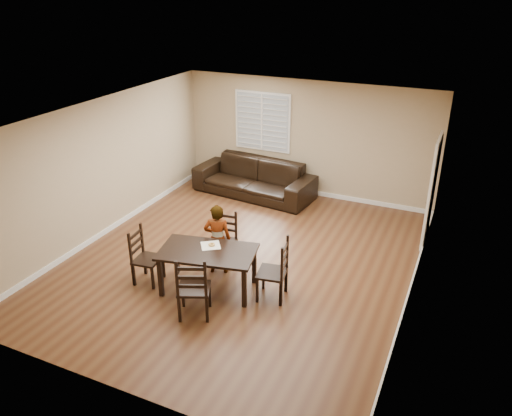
# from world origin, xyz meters

# --- Properties ---
(ground) EXTENTS (7.00, 7.00, 0.00)m
(ground) POSITION_xyz_m (0.00, 0.00, 0.00)
(ground) COLOR brown
(ground) RESTS_ON ground
(room) EXTENTS (6.04, 7.04, 2.72)m
(room) POSITION_xyz_m (0.04, 0.18, 1.81)
(room) COLOR tan
(room) RESTS_ON ground
(dining_table) EXTENTS (1.70, 1.17, 0.73)m
(dining_table) POSITION_xyz_m (-0.09, -1.05, 0.64)
(dining_table) COLOR black
(dining_table) RESTS_ON ground
(chair_near) EXTENTS (0.48, 0.45, 0.97)m
(chair_near) POSITION_xyz_m (-0.29, -0.08, 0.44)
(chair_near) COLOR black
(chair_near) RESTS_ON ground
(chair_far) EXTENTS (0.62, 0.60, 1.06)m
(chair_far) POSITION_xyz_m (0.10, -1.86, 0.48)
(chair_far) COLOR black
(chair_far) RESTS_ON ground
(chair_left) EXTENTS (0.46, 0.49, 0.99)m
(chair_left) POSITION_xyz_m (-1.26, -1.28, 0.45)
(chair_left) COLOR black
(chair_left) RESTS_ON ground
(chair_right) EXTENTS (0.51, 0.54, 1.05)m
(chair_right) POSITION_xyz_m (1.07, -0.81, 0.48)
(chair_right) COLOR black
(chair_right) RESTS_ON ground
(child) EXTENTS (0.55, 0.46, 1.28)m
(child) POSITION_xyz_m (-0.21, -0.50, 0.64)
(child) COLOR gray
(child) RESTS_ON ground
(napkin) EXTENTS (0.43, 0.43, 0.00)m
(napkin) POSITION_xyz_m (-0.13, -0.88, 0.73)
(napkin) COLOR beige
(napkin) RESTS_ON dining_table
(donut) EXTENTS (0.11, 0.11, 0.04)m
(donut) POSITION_xyz_m (-0.11, -0.88, 0.75)
(donut) COLOR #B98B42
(donut) RESTS_ON napkin
(sofa) EXTENTS (2.96, 1.43, 0.83)m
(sofa) POSITION_xyz_m (-1.07, 2.90, 0.42)
(sofa) COLOR black
(sofa) RESTS_ON ground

